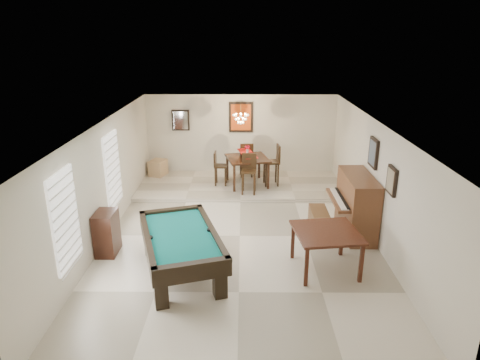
{
  "coord_description": "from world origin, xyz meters",
  "views": [
    {
      "loc": [
        0.07,
        -8.85,
        4.43
      ],
      "look_at": [
        0.0,
        0.6,
        1.15
      ],
      "focal_mm": 32.0,
      "sensor_mm": 36.0,
      "label": 1
    }
  ],
  "objects_px": {
    "dining_chair_north": "(246,159)",
    "dining_chair_south": "(249,174)",
    "square_table": "(325,250)",
    "flower_vase": "(247,149)",
    "dining_chair_west": "(221,168)",
    "dining_chair_east": "(271,165)",
    "apothecary_chest": "(107,233)",
    "dining_table": "(247,169)",
    "chandelier": "(241,115)",
    "upright_piano": "(350,205)",
    "piano_bench": "(319,222)",
    "pool_table": "(181,254)",
    "corner_bench": "(158,168)"
  },
  "relations": [
    {
      "from": "dining_chair_west",
      "to": "square_table",
      "type": "bearing_deg",
      "value": -151.32
    },
    {
      "from": "pool_table",
      "to": "square_table",
      "type": "xyz_separation_m",
      "value": [
        2.78,
        0.15,
        0.0
      ]
    },
    {
      "from": "dining_chair_west",
      "to": "dining_chair_east",
      "type": "bearing_deg",
      "value": -87.38
    },
    {
      "from": "dining_table",
      "to": "square_table",
      "type": "bearing_deg",
      "value": -72.25
    },
    {
      "from": "square_table",
      "to": "flower_vase",
      "type": "relative_size",
      "value": 4.64
    },
    {
      "from": "dining_table",
      "to": "chandelier",
      "type": "distance_m",
      "value": 1.62
    },
    {
      "from": "dining_chair_north",
      "to": "dining_chair_south",
      "type": "bearing_deg",
      "value": 87.35
    },
    {
      "from": "dining_chair_north",
      "to": "corner_bench",
      "type": "bearing_deg",
      "value": -6.12
    },
    {
      "from": "dining_chair_south",
      "to": "corner_bench",
      "type": "bearing_deg",
      "value": 155.05
    },
    {
      "from": "upright_piano",
      "to": "piano_bench",
      "type": "xyz_separation_m",
      "value": [
        -0.68,
        -0.03,
        -0.42
      ]
    },
    {
      "from": "piano_bench",
      "to": "apothecary_chest",
      "type": "relative_size",
      "value": 1.05
    },
    {
      "from": "dining_chair_east",
      "to": "upright_piano",
      "type": "bearing_deg",
      "value": 22.53
    },
    {
      "from": "dining_chair_north",
      "to": "square_table",
      "type": "bearing_deg",
      "value": 100.59
    },
    {
      "from": "dining_chair_south",
      "to": "dining_chair_east",
      "type": "relative_size",
      "value": 0.92
    },
    {
      "from": "dining_table",
      "to": "flower_vase",
      "type": "relative_size",
      "value": 4.47
    },
    {
      "from": "piano_bench",
      "to": "dining_chair_south",
      "type": "distance_m",
      "value": 2.82
    },
    {
      "from": "dining_chair_north",
      "to": "dining_chair_west",
      "type": "bearing_deg",
      "value": 41.92
    },
    {
      "from": "dining_chair_east",
      "to": "chandelier",
      "type": "relative_size",
      "value": 2.01
    },
    {
      "from": "pool_table",
      "to": "chandelier",
      "type": "xyz_separation_m",
      "value": [
        1.11,
        4.79,
        1.79
      ]
    },
    {
      "from": "pool_table",
      "to": "dining_chair_west",
      "type": "relative_size",
      "value": 2.47
    },
    {
      "from": "flower_vase",
      "to": "pool_table",
      "type": "bearing_deg",
      "value": -105.26
    },
    {
      "from": "dining_chair_south",
      "to": "dining_table",
      "type": "bearing_deg",
      "value": 96.73
    },
    {
      "from": "pool_table",
      "to": "dining_chair_south",
      "type": "distance_m",
      "value": 4.27
    },
    {
      "from": "dining_chair_west",
      "to": "dining_chair_north",
      "type": "bearing_deg",
      "value": -40.58
    },
    {
      "from": "apothecary_chest",
      "to": "dining_table",
      "type": "relative_size",
      "value": 0.8
    },
    {
      "from": "dining_chair_south",
      "to": "dining_chair_north",
      "type": "height_order",
      "value": "dining_chair_south"
    },
    {
      "from": "flower_vase",
      "to": "chandelier",
      "type": "height_order",
      "value": "chandelier"
    },
    {
      "from": "dining_chair_west",
      "to": "dining_chair_east",
      "type": "height_order",
      "value": "dining_chair_east"
    },
    {
      "from": "pool_table",
      "to": "flower_vase",
      "type": "xyz_separation_m",
      "value": [
        1.3,
        4.77,
        0.79
      ]
    },
    {
      "from": "apothecary_chest",
      "to": "flower_vase",
      "type": "xyz_separation_m",
      "value": [
        2.97,
        3.99,
        0.74
      ]
    },
    {
      "from": "pool_table",
      "to": "square_table",
      "type": "relative_size",
      "value": 2.05
    },
    {
      "from": "dining_chair_north",
      "to": "apothecary_chest",
      "type": "bearing_deg",
      "value": 53.47
    },
    {
      "from": "square_table",
      "to": "upright_piano",
      "type": "bearing_deg",
      "value": 63.1
    },
    {
      "from": "chandelier",
      "to": "dining_chair_north",
      "type": "bearing_deg",
      "value": 77.7
    },
    {
      "from": "dining_table",
      "to": "apothecary_chest",
      "type": "bearing_deg",
      "value": -126.63
    },
    {
      "from": "corner_bench",
      "to": "chandelier",
      "type": "relative_size",
      "value": 0.9
    },
    {
      "from": "piano_bench",
      "to": "dining_chair_east",
      "type": "distance_m",
      "value": 3.17
    },
    {
      "from": "dining_table",
      "to": "dining_chair_south",
      "type": "height_order",
      "value": "dining_chair_south"
    },
    {
      "from": "pool_table",
      "to": "flower_vase",
      "type": "distance_m",
      "value": 5.01
    },
    {
      "from": "dining_chair_west",
      "to": "piano_bench",
      "type": "bearing_deg",
      "value": -138.5
    },
    {
      "from": "apothecary_chest",
      "to": "dining_chair_south",
      "type": "bearing_deg",
      "value": 47.41
    },
    {
      "from": "square_table",
      "to": "upright_piano",
      "type": "height_order",
      "value": "upright_piano"
    },
    {
      "from": "square_table",
      "to": "flower_vase",
      "type": "distance_m",
      "value": 4.92
    },
    {
      "from": "dining_chair_south",
      "to": "upright_piano",
      "type": "bearing_deg",
      "value": -40.57
    },
    {
      "from": "pool_table",
      "to": "dining_table",
      "type": "xyz_separation_m",
      "value": [
        1.3,
        4.77,
        0.19
      ]
    },
    {
      "from": "upright_piano",
      "to": "flower_vase",
      "type": "relative_size",
      "value": 6.48
    },
    {
      "from": "dining_table",
      "to": "chandelier",
      "type": "height_order",
      "value": "chandelier"
    },
    {
      "from": "upright_piano",
      "to": "flower_vase",
      "type": "distance_m",
      "value": 3.8
    },
    {
      "from": "apothecary_chest",
      "to": "chandelier",
      "type": "height_order",
      "value": "chandelier"
    },
    {
      "from": "apothecary_chest",
      "to": "chandelier",
      "type": "bearing_deg",
      "value": 55.33
    }
  ]
}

